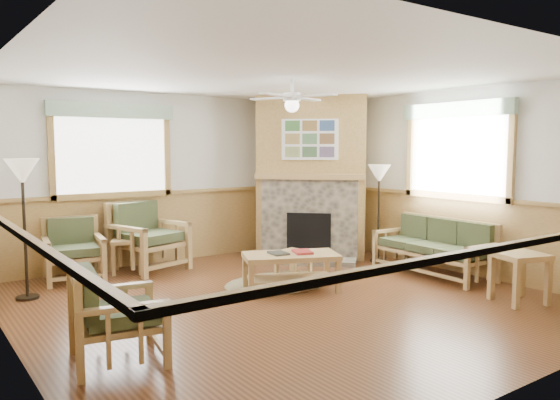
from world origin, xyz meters
TOP-DOWN VIEW (x-y plane):
  - floor at (0.00, 0.00)m, footprint 6.00×6.00m
  - ceiling at (0.00, 0.00)m, footprint 6.00×6.00m
  - wall_back at (0.00, 3.00)m, footprint 6.00×0.02m
  - wall_front at (0.00, -3.00)m, footprint 6.00×0.02m
  - wall_left at (-3.00, 0.00)m, footprint 0.02×6.00m
  - wall_right at (3.00, 0.00)m, footprint 0.02×6.00m
  - wainscot at (0.00, 0.00)m, footprint 6.00×6.00m
  - fireplace at (2.05, 2.05)m, footprint 3.11×3.11m
  - window_back at (-1.10, 2.96)m, footprint 1.90×0.16m
  - window_right at (2.96, -0.20)m, footprint 0.16×1.90m
  - ceiling_fan at (0.30, 0.30)m, footprint 1.59×1.59m
  - sofa at (2.55, -0.13)m, footprint 1.79×0.78m
  - armchair_back_left at (-1.82, 2.55)m, footprint 0.87×0.87m
  - armchair_back_right at (-0.72, 2.55)m, footprint 1.14×1.14m
  - armchair_left at (-2.30, -0.67)m, footprint 0.88×0.88m
  - coffee_table at (0.33, 0.35)m, footprint 1.35×1.04m
  - end_table_chairs at (-1.04, 2.55)m, footprint 0.59×0.58m
  - end_table_sofa at (2.22, -1.68)m, footprint 0.67×0.66m
  - footstool at (0.83, 0.98)m, footprint 0.49×0.49m
  - braided_rug at (0.46, 0.76)m, footprint 2.16×2.16m
  - floor_lamp_left at (-2.55, 1.92)m, footprint 0.46×0.46m
  - floor_lamp_right at (2.55, 0.97)m, footprint 0.43×0.43m
  - book_red at (0.48, 0.30)m, footprint 0.32×0.36m
  - book_dark at (0.18, 0.42)m, footprint 0.24×0.29m

SIDE VIEW (x-z plane):
  - floor at x=0.00m, z-range -0.01..0.00m
  - braided_rug at x=0.46m, z-range 0.00..0.01m
  - footstool at x=0.83m, z-range 0.00..0.36m
  - coffee_table at x=0.33m, z-range 0.00..0.48m
  - end_table_chairs at x=-1.04m, z-range 0.00..0.50m
  - end_table_sofa at x=2.22m, z-range 0.00..0.60m
  - sofa at x=2.55m, z-range 0.00..0.81m
  - armchair_left at x=-2.30m, z-range 0.00..0.85m
  - armchair_back_left at x=-1.82m, z-range 0.00..0.86m
  - book_dark at x=0.18m, z-range 0.50..0.52m
  - book_red at x=0.48m, z-range 0.50..0.53m
  - armchair_back_right at x=-0.72m, z-range 0.00..1.03m
  - wainscot at x=0.00m, z-range 0.00..1.10m
  - floor_lamp_right at x=2.55m, z-range 0.00..1.59m
  - floor_lamp_left at x=-2.55m, z-range 0.00..1.73m
  - wall_back at x=0.00m, z-range 0.00..2.70m
  - wall_front at x=0.00m, z-range 0.00..2.70m
  - wall_left at x=-3.00m, z-range 0.00..2.70m
  - wall_right at x=3.00m, z-range 0.00..2.70m
  - fireplace at x=2.05m, z-range 0.00..2.70m
  - window_back at x=-1.10m, z-range 1.78..3.28m
  - window_right at x=2.96m, z-range 1.78..3.28m
  - ceiling_fan at x=0.30m, z-range 2.48..2.84m
  - ceiling at x=0.00m, z-range 2.70..2.71m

